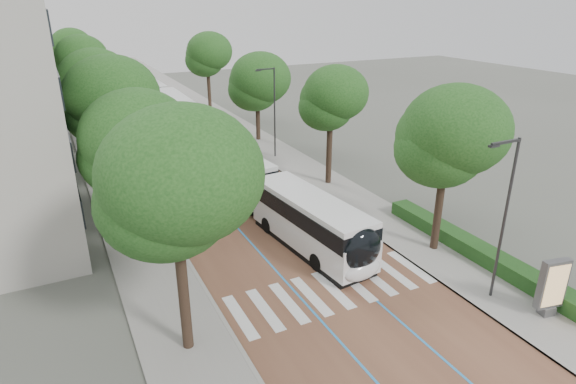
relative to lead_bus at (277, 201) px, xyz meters
name	(u,v)px	position (x,y,z in m)	size (l,w,h in m)	color
ground	(340,301)	(-0.95, -9.20, -1.63)	(160.00, 160.00, 0.00)	#51544C
road	(158,123)	(-0.95, 30.80, -1.62)	(11.00, 140.00, 0.02)	brown
sidewalk_left	(90,130)	(-8.45, 30.80, -1.57)	(4.00, 140.00, 0.12)	gray
sidewalk_right	(219,116)	(6.55, 30.80, -1.57)	(4.00, 140.00, 0.12)	gray
kerb_left	(108,128)	(-6.55, 30.80, -1.57)	(0.20, 140.00, 0.14)	gray
kerb_right	(204,118)	(4.65, 30.80, -1.57)	(0.20, 140.00, 0.14)	gray
zebra_crossing	(333,289)	(-0.75, -8.20, -1.60)	(10.55, 3.60, 0.01)	silver
lane_line_left	(144,124)	(-2.55, 30.80, -1.60)	(0.12, 126.00, 0.01)	#2882C9
lane_line_right	(172,121)	(0.65, 30.80, -1.60)	(0.12, 126.00, 0.01)	#2882C9
hedge	(478,251)	(8.15, -9.20, -1.11)	(1.20, 14.00, 0.80)	#1B4016
streetlight_near	(504,208)	(5.67, -12.20, 3.19)	(1.82, 0.20, 8.00)	#313134
streetlight_far	(273,106)	(5.67, 12.80, 3.19)	(1.82, 0.20, 8.00)	#313134
lamp_post_left	(168,189)	(-7.05, -1.20, 2.49)	(0.14, 0.14, 8.00)	#313134
trees_left	(100,94)	(-8.45, 13.23, 5.28)	(6.41, 60.70, 9.77)	black
trees_right	(279,85)	(6.75, 13.78, 4.74)	(6.03, 47.73, 9.28)	black
lead_bus	(277,201)	(0.00, 0.00, 0.00)	(4.25, 18.55, 3.20)	black
bus_queued_0	(208,139)	(0.54, 16.09, 0.00)	(2.77, 12.45, 3.20)	silver
bus_queued_1	(176,110)	(1.05, 29.53, 0.00)	(2.71, 12.43, 3.20)	silver
bus_queued_2	(150,92)	(0.68, 42.13, 0.00)	(2.61, 12.41, 3.20)	silver
ad_panel	(552,287)	(6.93, -14.43, -0.03)	(1.41, 0.63, 2.83)	#59595B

